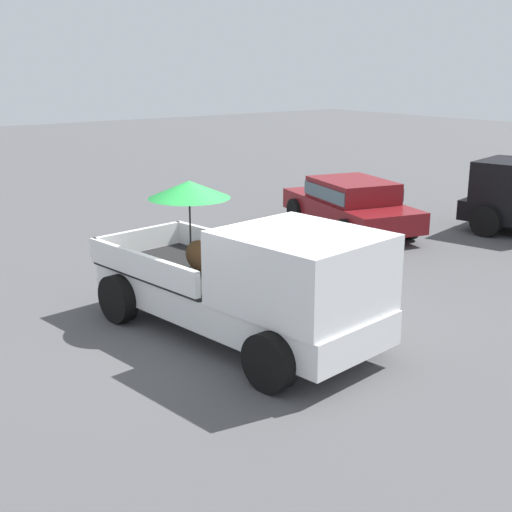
# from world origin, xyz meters

# --- Properties ---
(ground_plane) EXTENTS (80.00, 80.00, 0.00)m
(ground_plane) POSITION_xyz_m (0.00, 0.00, 0.00)
(ground_plane) COLOR #4C4C4F
(pickup_truck_main) EXTENTS (5.24, 2.75, 2.33)m
(pickup_truck_main) POSITION_xyz_m (0.43, 0.05, 0.98)
(pickup_truck_main) COLOR black
(pickup_truck_main) RESTS_ON ground
(parked_sedan_near) EXTENTS (4.61, 2.79, 1.33)m
(parked_sedan_near) POSITION_xyz_m (-3.87, 6.42, 0.74)
(parked_sedan_near) COLOR black
(parked_sedan_near) RESTS_ON ground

